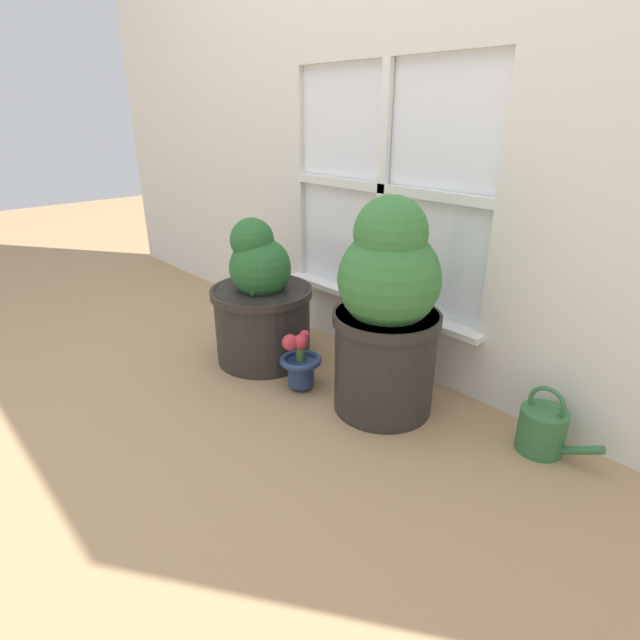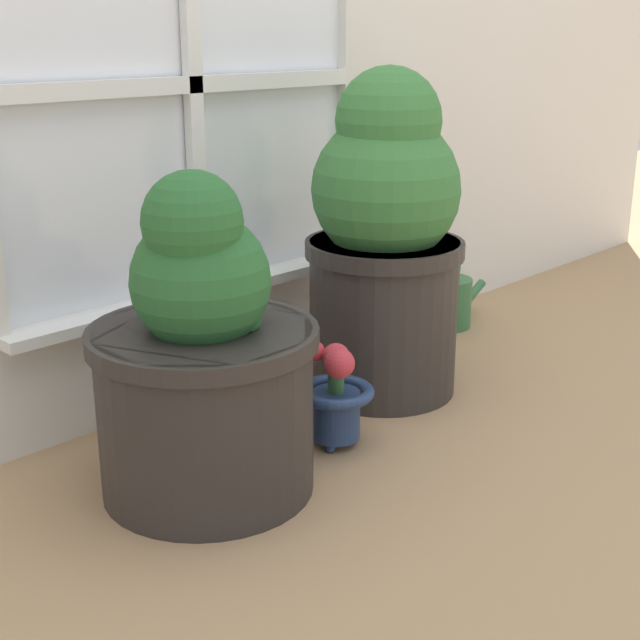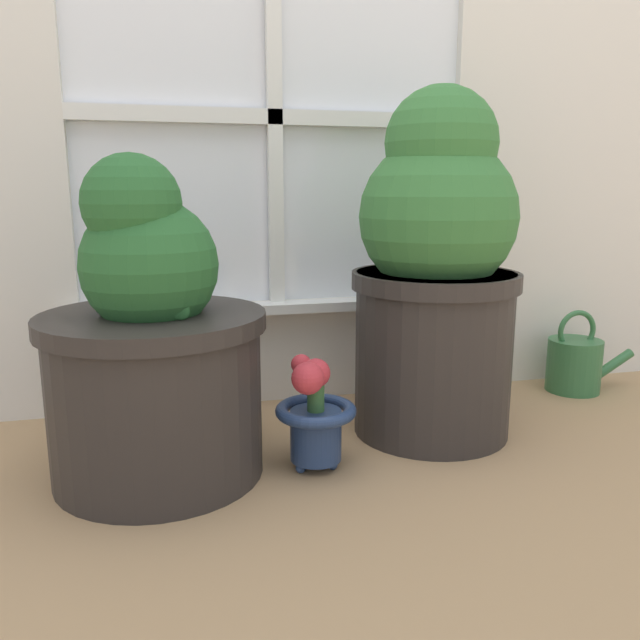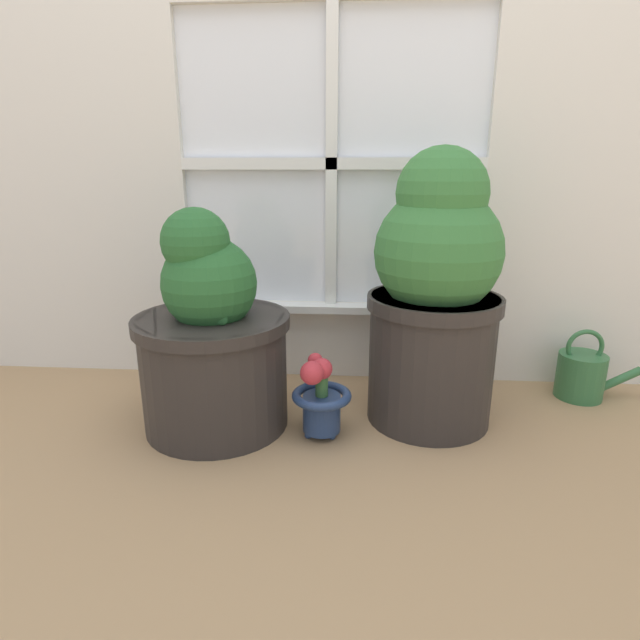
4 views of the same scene
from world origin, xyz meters
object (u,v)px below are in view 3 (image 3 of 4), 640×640
Objects in this scene: potted_plant_right at (436,271)px; flower_vase at (313,414)px; potted_plant_left at (153,350)px; watering_can at (575,363)px.

potted_plant_right is 3.33× the size of flower_vase.
potted_plant_left is 0.80× the size of potted_plant_right.
potted_plant_right is at bearing 23.02° from flower_vase.
watering_can is (0.81, 0.31, -0.03)m from flower_vase.
watering_can is (1.10, 0.26, -0.17)m from potted_plant_left.
potted_plant_left is at bearing -172.32° from potted_plant_right.
potted_plant_right is 0.42m from flower_vase.
potted_plant_left reaches higher than watering_can.
potted_plant_left is 2.68× the size of flower_vase.
potted_plant_left is 1.14m from watering_can.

